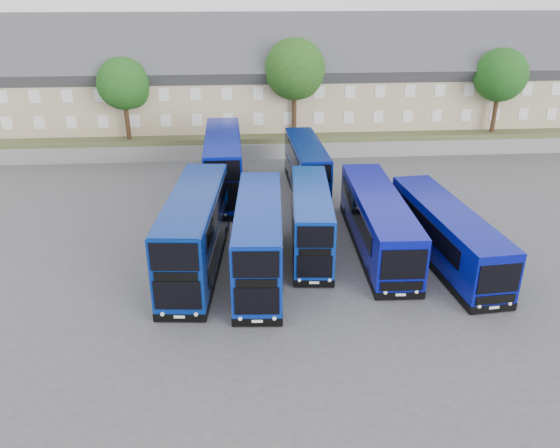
{
  "coord_description": "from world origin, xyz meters",
  "views": [
    {
      "loc": [
        -3.44,
        -27.24,
        15.88
      ],
      "look_at": [
        -1.09,
        3.36,
        2.2
      ],
      "focal_mm": 35.0,
      "sensor_mm": 36.0,
      "label": 1
    }
  ],
  "objects_px": {
    "dd_front_mid": "(259,241)",
    "tree_west": "(125,85)",
    "coach_east_a": "(377,223)",
    "dd_front_left": "(195,233)",
    "tree_far": "(526,63)",
    "tree_east": "(501,77)",
    "tree_mid": "(296,71)"
  },
  "relations": [
    {
      "from": "dd_front_mid",
      "to": "tree_west",
      "type": "relative_size",
      "value": 1.48
    },
    {
      "from": "coach_east_a",
      "to": "dd_front_left",
      "type": "bearing_deg",
      "value": -168.62
    },
    {
      "from": "dd_front_left",
      "to": "tree_far",
      "type": "bearing_deg",
      "value": 46.31
    },
    {
      "from": "dd_front_mid",
      "to": "tree_far",
      "type": "height_order",
      "value": "tree_far"
    },
    {
      "from": "tree_west",
      "to": "tree_east",
      "type": "relative_size",
      "value": 0.94
    },
    {
      "from": "tree_east",
      "to": "dd_front_left",
      "type": "bearing_deg",
      "value": -141.0
    },
    {
      "from": "dd_front_left",
      "to": "tree_mid",
      "type": "height_order",
      "value": "tree_mid"
    },
    {
      "from": "dd_front_mid",
      "to": "coach_east_a",
      "type": "bearing_deg",
      "value": 24.32
    },
    {
      "from": "tree_west",
      "to": "tree_far",
      "type": "height_order",
      "value": "tree_far"
    },
    {
      "from": "dd_front_mid",
      "to": "tree_west",
      "type": "distance_m",
      "value": 26.96
    },
    {
      "from": "coach_east_a",
      "to": "tree_east",
      "type": "bearing_deg",
      "value": 53.01
    },
    {
      "from": "dd_front_left",
      "to": "dd_front_mid",
      "type": "height_order",
      "value": "dd_front_left"
    },
    {
      "from": "dd_front_mid",
      "to": "tree_west",
      "type": "xyz_separation_m",
      "value": [
        -11.37,
        23.95,
        4.87
      ]
    },
    {
      "from": "coach_east_a",
      "to": "tree_east",
      "type": "relative_size",
      "value": 1.62
    },
    {
      "from": "dd_front_mid",
      "to": "tree_east",
      "type": "height_order",
      "value": "tree_east"
    },
    {
      "from": "coach_east_a",
      "to": "tree_east",
      "type": "height_order",
      "value": "tree_east"
    },
    {
      "from": "coach_east_a",
      "to": "tree_west",
      "type": "bearing_deg",
      "value": 134.02
    },
    {
      "from": "coach_east_a",
      "to": "tree_mid",
      "type": "distance_m",
      "value": 22.65
    },
    {
      "from": "dd_front_mid",
      "to": "coach_east_a",
      "type": "distance_m",
      "value": 8.23
    },
    {
      "from": "tree_mid",
      "to": "tree_far",
      "type": "height_order",
      "value": "tree_mid"
    },
    {
      "from": "dd_front_mid",
      "to": "tree_east",
      "type": "xyz_separation_m",
      "value": [
        24.63,
        23.95,
        5.21
      ]
    },
    {
      "from": "dd_front_left",
      "to": "tree_west",
      "type": "xyz_separation_m",
      "value": [
        -7.65,
        22.96,
        4.74
      ]
    },
    {
      "from": "coach_east_a",
      "to": "tree_far",
      "type": "bearing_deg",
      "value": 52.56
    },
    {
      "from": "tree_west",
      "to": "tree_far",
      "type": "distance_m",
      "value": 42.58
    },
    {
      "from": "tree_west",
      "to": "tree_far",
      "type": "xyz_separation_m",
      "value": [
        42.0,
        7.0,
        0.68
      ]
    },
    {
      "from": "dd_front_mid",
      "to": "tree_mid",
      "type": "xyz_separation_m",
      "value": [
        4.63,
        24.45,
        5.88
      ]
    },
    {
      "from": "coach_east_a",
      "to": "tree_mid",
      "type": "relative_size",
      "value": 1.44
    },
    {
      "from": "dd_front_mid",
      "to": "tree_far",
      "type": "bearing_deg",
      "value": 48.91
    },
    {
      "from": "tree_west",
      "to": "tree_mid",
      "type": "height_order",
      "value": "tree_mid"
    },
    {
      "from": "tree_mid",
      "to": "dd_front_mid",
      "type": "bearing_deg",
      "value": -100.72
    },
    {
      "from": "coach_east_a",
      "to": "tree_far",
      "type": "distance_m",
      "value": 36.71
    },
    {
      "from": "tree_mid",
      "to": "tree_east",
      "type": "height_order",
      "value": "tree_mid"
    }
  ]
}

